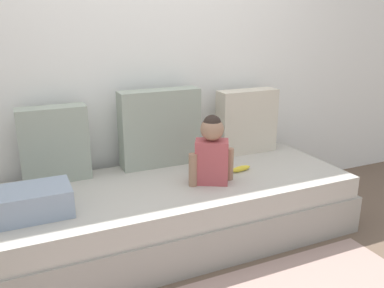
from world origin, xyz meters
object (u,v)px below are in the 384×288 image
at_px(toddler, 212,151).
at_px(folded_blanket, 34,201).
at_px(throw_pillow_left, 54,144).
at_px(banana, 241,169).
at_px(throw_pillow_right, 247,121).
at_px(throw_pillow_center, 160,128).
at_px(couch, 180,210).

height_order(toddler, folded_blanket, toddler).
xyz_separation_m(throw_pillow_left, banana, (1.21, -0.38, -0.23)).
relative_size(throw_pillow_right, folded_blanket, 1.28).
bearing_deg(throw_pillow_center, throw_pillow_left, 180.00).
distance_m(couch, toddler, 0.49).
distance_m(throw_pillow_right, banana, 0.52).
xyz_separation_m(couch, throw_pillow_right, (0.74, 0.37, 0.47)).
xyz_separation_m(throw_pillow_left, folded_blanket, (-0.18, -0.48, -0.17)).
bearing_deg(throw_pillow_left, throw_pillow_center, 0.00).
bearing_deg(throw_pillow_right, toddler, -139.71).
bearing_deg(banana, folded_blanket, -175.78).
height_order(banana, folded_blanket, folded_blanket).
xyz_separation_m(throw_pillow_center, folded_blanket, (-0.92, -0.48, -0.20)).
bearing_deg(folded_blanket, throw_pillow_right, 16.13).
relative_size(couch, toddler, 5.19).
bearing_deg(throw_pillow_right, folded_blanket, -163.87).
height_order(throw_pillow_center, throw_pillow_right, throw_pillow_center).
relative_size(throw_pillow_left, throw_pillow_center, 0.85).
bearing_deg(couch, banana, -1.65).
height_order(throw_pillow_left, folded_blanket, throw_pillow_left).
relative_size(throw_pillow_left, folded_blanket, 1.26).
xyz_separation_m(toddler, folded_blanket, (-1.11, -0.01, -0.14)).
height_order(couch, toddler, toddler).
bearing_deg(toddler, folded_blanket, -179.60).
bearing_deg(couch, throw_pillow_right, 26.13).
distance_m(throw_pillow_left, folded_blanket, 0.54).
xyz_separation_m(couch, toddler, (0.19, -0.11, 0.44)).
bearing_deg(banana, couch, 178.35).
bearing_deg(throw_pillow_right, throw_pillow_center, 180.00).
xyz_separation_m(couch, throw_pillow_center, (0.00, 0.37, 0.50)).
xyz_separation_m(throw_pillow_right, folded_blanket, (-1.66, -0.48, -0.18)).
height_order(couch, banana, banana).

